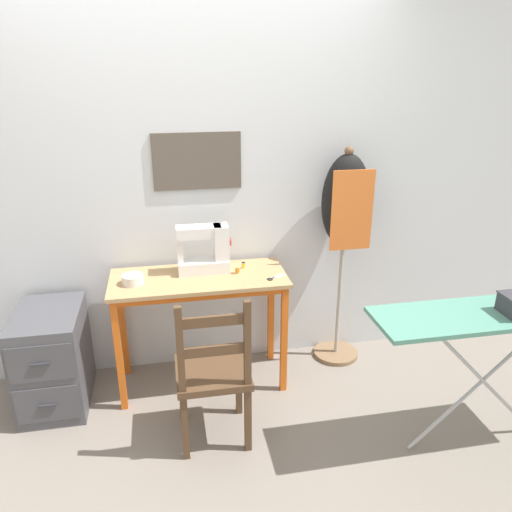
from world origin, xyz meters
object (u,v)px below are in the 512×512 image
filing_cabinet (53,358)px  scissors (273,278)px  wooden_chair (213,374)px  fabric_bowl (133,279)px  thread_spool_near_machine (237,270)px  sewing_machine (206,250)px  ironing_board (495,318)px  thread_spool_mid_table (243,265)px  dress_form (345,213)px

filing_cabinet → scissors: bearing=-2.9°
wooden_chair → filing_cabinet: bearing=151.2°
fabric_bowl → filing_cabinet: bearing=-178.7°
thread_spool_near_machine → filing_cabinet: (-1.16, -0.05, -0.48)m
sewing_machine → wooden_chair: (-0.04, -0.64, -0.48)m
sewing_machine → ironing_board: size_ratio=0.26×
thread_spool_mid_table → wooden_chair: bearing=-113.5°
scissors → thread_spool_mid_table: (-0.16, 0.19, 0.02)m
scissors → wooden_chair: 0.71m
sewing_machine → thread_spool_mid_table: sewing_machine is taller
scissors → thread_spool_near_machine: (-0.21, 0.12, 0.02)m
thread_spool_mid_table → filing_cabinet: bearing=-174.1°
filing_cabinet → thread_spool_near_machine: bearing=2.5°
thread_spool_mid_table → filing_cabinet: thread_spool_mid_table is taller
thread_spool_near_machine → scissors: bearing=-29.8°
thread_spool_near_machine → filing_cabinet: 1.26m
fabric_bowl → wooden_chair: 0.76m
wooden_chair → ironing_board: 1.51m
fabric_bowl → scissors: size_ratio=1.00×
scissors → wooden_chair: bearing=-134.3°
scissors → dress_form: (0.54, 0.25, 0.32)m
fabric_bowl → wooden_chair: (0.41, -0.53, -0.37)m
thread_spool_mid_table → wooden_chair: 0.79m
sewing_machine → wooden_chair: size_ratio=0.37×
wooden_chair → dress_form: 1.36m
filing_cabinet → dress_form: dress_form is taller
thread_spool_mid_table → filing_cabinet: size_ratio=0.07×
filing_cabinet → ironing_board: 2.55m
thread_spool_near_machine → fabric_bowl: bearing=-176.6°
dress_form → scissors: bearing=-155.2°
filing_cabinet → ironing_board: ironing_board is taller
scissors → ironing_board: 1.25m
fabric_bowl → dress_form: dress_form is taller
dress_form → filing_cabinet: bearing=-174.6°
sewing_machine → filing_cabinet: 1.15m
scissors → filing_cabinet: (-1.37, 0.07, -0.46)m
filing_cabinet → wooden_chair: bearing=-28.8°
scissors → thread_spool_mid_table: size_ratio=3.13×
fabric_bowl → thread_spool_near_machine: bearing=3.4°
sewing_machine → thread_spool_mid_table: size_ratio=8.18×
dress_form → fabric_bowl: bearing=-173.1°
scissors → ironing_board: (1.01, -0.74, 0.01)m
scissors → wooden_chair: size_ratio=0.14×
thread_spool_near_machine → dress_form: dress_form is taller
filing_cabinet → dress_form: bearing=5.4°
scissors → thread_spool_near_machine: 0.24m
ironing_board → thread_spool_mid_table: bearing=141.2°
fabric_bowl → sewing_machine: bearing=13.7°
sewing_machine → thread_spool_near_machine: bearing=-21.6°
thread_spool_mid_table → ironing_board: ironing_board is taller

